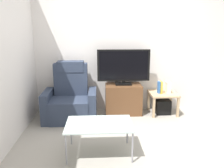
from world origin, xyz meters
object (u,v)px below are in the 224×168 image
object	(u,v)px
book_middle	(161,87)
coffee_table	(99,125)
television	(124,66)
subwoofer_box	(162,106)
game_console	(168,87)
recliner_armchair	(71,100)
side_table	(163,96)
tv_stand	(123,99)
book_leftmost	(159,87)
cell_phone	(104,125)

from	to	relation	value
book_middle	coffee_table	xyz separation A→B (m)	(-1.24, -1.47, -0.14)
television	subwoofer_box	world-z (taller)	television
game_console	subwoofer_box	bearing A→B (deg)	-173.66
recliner_armchair	side_table	size ratio (longest dim) A/B	2.00
tv_stand	book_leftmost	world-z (taller)	book_leftmost
tv_stand	book_middle	world-z (taller)	book_middle
recliner_armchair	coffee_table	world-z (taller)	recliner_armchair
side_table	tv_stand	bearing A→B (deg)	176.46
recliner_armchair	game_console	size ratio (longest dim) A/B	4.83
television	recliner_armchair	distance (m)	1.22
tv_stand	television	xyz separation A→B (m)	(0.00, 0.02, 0.67)
television	cell_phone	xyz separation A→B (m)	(-0.43, -1.62, -0.52)
tv_stand	recliner_armchair	world-z (taller)	recliner_armchair
book_middle	cell_phone	size ratio (longest dim) A/B	1.60
coffee_table	television	bearing A→B (deg)	72.49
book_leftmost	book_middle	distance (m)	0.04
recliner_armchair	book_leftmost	bearing A→B (deg)	6.90
television	recliner_armchair	size ratio (longest dim) A/B	0.96
book_middle	cell_phone	distance (m)	1.93
recliner_armchair	coffee_table	distance (m)	1.44
tv_stand	recliner_armchair	size ratio (longest dim) A/B	0.66
subwoofer_box	game_console	distance (m)	0.41
side_table	book_middle	world-z (taller)	book_middle
book_middle	cell_phone	bearing A→B (deg)	-127.60
game_console	cell_phone	bearing A→B (deg)	-130.36
recliner_armchair	book_middle	bearing A→B (deg)	6.79
tv_stand	book_middle	distance (m)	0.79
tv_stand	coffee_table	world-z (taller)	tv_stand
book_leftmost	recliner_armchair	bearing A→B (deg)	-175.28
television	cell_phone	world-z (taller)	television
subwoofer_box	book_leftmost	distance (m)	0.42
recliner_armchair	game_console	xyz separation A→B (m)	(1.93, 0.17, 0.17)
book_leftmost	cell_phone	world-z (taller)	book_leftmost
coffee_table	book_middle	bearing A→B (deg)	50.00
side_table	book_leftmost	size ratio (longest dim) A/B	2.27
book_middle	game_console	bearing A→B (deg)	11.52
subwoofer_box	book_middle	world-z (taller)	book_middle
television	tv_stand	bearing A→B (deg)	-90.00
recliner_armchair	book_middle	size ratio (longest dim) A/B	4.51
coffee_table	game_console	bearing A→B (deg)	47.38
book_leftmost	book_middle	world-z (taller)	book_middle
tv_stand	recliner_armchair	distance (m)	1.06
side_table	game_console	xyz separation A→B (m)	(0.09, 0.01, 0.18)
tv_stand	coffee_table	xyz separation A→B (m)	(-0.49, -1.54, 0.11)
subwoofer_box	coffee_table	bearing A→B (deg)	-130.90
television	side_table	world-z (taller)	television
television	side_table	size ratio (longest dim) A/B	1.92
coffee_table	book_leftmost	bearing A→B (deg)	50.99
recliner_armchair	game_console	bearing A→B (deg)	7.32
subwoofer_box	cell_phone	bearing A→B (deg)	-128.56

